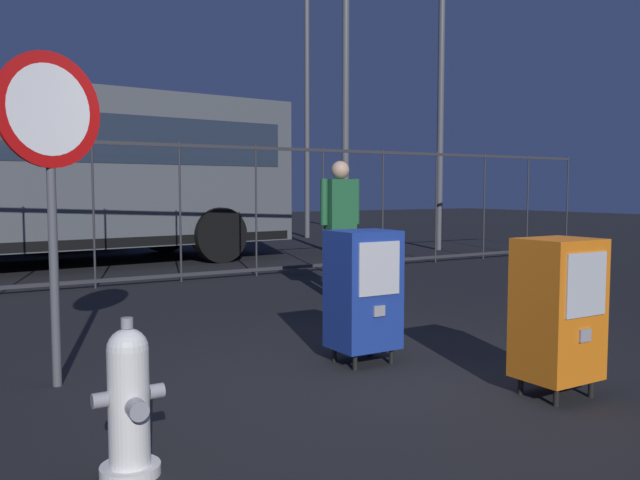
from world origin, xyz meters
name	(u,v)px	position (x,y,z in m)	size (l,w,h in m)	color
ground_plane	(374,384)	(0.00, 0.00, 0.00)	(60.00, 60.00, 0.00)	black
fire_hydrant	(129,402)	(-1.82, -0.57, 0.35)	(0.33, 0.32, 0.75)	silver
newspaper_box_primary	(558,309)	(0.85, -0.81, 0.57)	(0.48, 0.42, 1.02)	black
newspaper_box_secondary	(363,289)	(0.26, 0.51, 0.57)	(0.48, 0.42, 1.02)	black
stop_sign	(50,148)	(-1.85, 1.09, 1.60)	(0.71, 0.31, 2.23)	#4C4F54
pedestrian	(340,221)	(1.76, 3.11, 0.95)	(0.55, 0.22, 1.67)	black
fence_barrier	(138,212)	(0.00, 5.50, 1.02)	(18.03, 0.04, 2.00)	#2D2D33
street_light_near_left	(346,9)	(4.50, 7.11, 4.73)	(0.32, 0.32, 8.31)	#4C4F54
street_light_near_right	(307,82)	(6.53, 12.02, 4.21)	(0.32, 0.32, 7.30)	#4C4F54
street_light_far_left	(441,76)	(7.15, 7.38, 3.76)	(0.32, 0.32, 6.43)	#4C4F54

